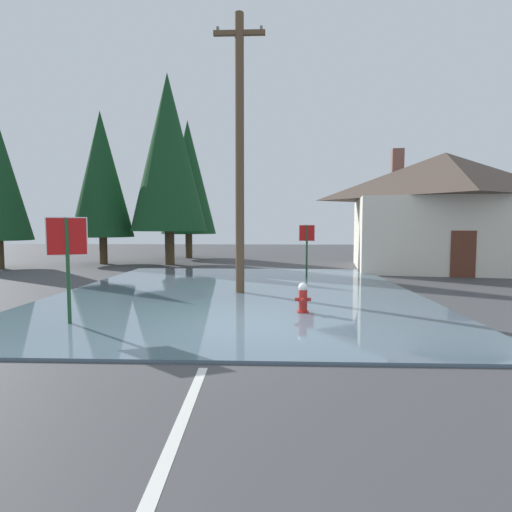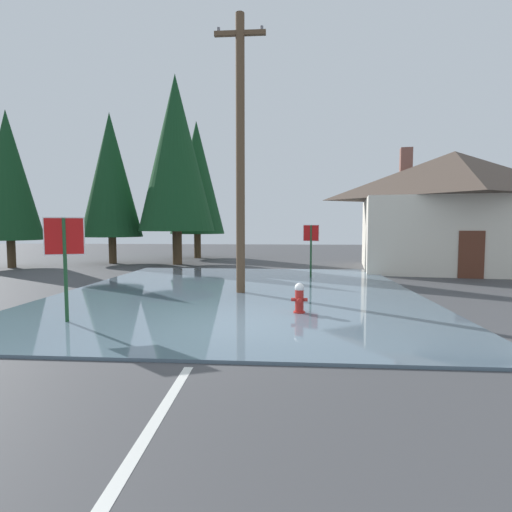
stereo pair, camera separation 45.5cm
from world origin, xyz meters
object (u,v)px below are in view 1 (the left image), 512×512
(pine_tree_mid_left, at_px, (168,153))
(fire_hydrant, at_px, (303,299))
(pine_tree_tall_left, at_px, (101,175))
(stop_sign_far, at_px, (307,241))
(pine_tree_far_center, at_px, (188,178))
(house, at_px, (444,209))
(utility_pole, at_px, (240,151))
(stop_sign_near, at_px, (67,248))

(pine_tree_mid_left, bearing_deg, fire_hydrant, -62.78)
(fire_hydrant, height_order, pine_tree_tall_left, pine_tree_tall_left)
(stop_sign_far, bearing_deg, pine_tree_far_center, 123.99)
(house, xyz_separation_m, pine_tree_mid_left, (-14.43, 1.99, 3.25))
(utility_pole, bearing_deg, stop_sign_near, -128.39)
(fire_hydrant, xyz_separation_m, pine_tree_mid_left, (-6.58, 12.80, 5.89))
(pine_tree_tall_left, bearing_deg, pine_tree_mid_left, -4.55)
(utility_pole, relative_size, pine_tree_mid_left, 0.82)
(fire_hydrant, bearing_deg, pine_tree_far_center, 110.22)
(pine_tree_tall_left, bearing_deg, fire_hydrant, -51.17)
(utility_pole, xyz_separation_m, house, (9.64, 7.85, -1.50))
(utility_pole, distance_m, stop_sign_far, 5.55)
(stop_sign_near, bearing_deg, pine_tree_tall_left, 110.37)
(fire_hydrant, height_order, house, house)
(pine_tree_tall_left, bearing_deg, utility_pole, -49.20)
(fire_hydrant, relative_size, stop_sign_far, 0.36)
(utility_pole, relative_size, stop_sign_far, 3.89)
(stop_sign_near, xyz_separation_m, pine_tree_tall_left, (-5.36, 14.44, 3.43))
(pine_tree_tall_left, height_order, pine_tree_far_center, pine_tree_far_center)
(house, height_order, pine_tree_mid_left, pine_tree_mid_left)
(house, xyz_separation_m, pine_tree_far_center, (-14.33, 6.76, 2.45))
(fire_hydrant, xyz_separation_m, stop_sign_far, (0.69, 6.95, 1.20))
(pine_tree_mid_left, bearing_deg, utility_pole, -64.02)
(utility_pole, xyz_separation_m, pine_tree_tall_left, (-8.76, 10.15, 0.61))
(stop_sign_far, relative_size, pine_tree_mid_left, 0.21)
(utility_pole, distance_m, house, 12.52)
(stop_sign_near, distance_m, stop_sign_far, 10.16)
(stop_sign_far, relative_size, pine_tree_far_center, 0.24)
(fire_hydrant, bearing_deg, stop_sign_near, -165.62)
(stop_sign_far, distance_m, pine_tree_mid_left, 10.44)
(utility_pole, bearing_deg, fire_hydrant, -58.86)
(pine_tree_mid_left, bearing_deg, stop_sign_near, -84.38)
(stop_sign_near, relative_size, pine_tree_mid_left, 0.22)
(house, bearing_deg, stop_sign_near, -137.05)
(pine_tree_tall_left, xyz_separation_m, pine_tree_mid_left, (3.97, -0.32, 1.13))
(stop_sign_far, bearing_deg, stop_sign_near, -125.36)
(fire_hydrant, height_order, stop_sign_far, stop_sign_far)
(stop_sign_far, xyz_separation_m, pine_tree_mid_left, (-7.27, 5.84, 4.69))
(utility_pole, height_order, pine_tree_far_center, pine_tree_far_center)
(fire_hydrant, height_order, pine_tree_mid_left, pine_tree_mid_left)
(pine_tree_mid_left, bearing_deg, pine_tree_far_center, 88.70)
(stop_sign_near, height_order, fire_hydrant, stop_sign_near)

